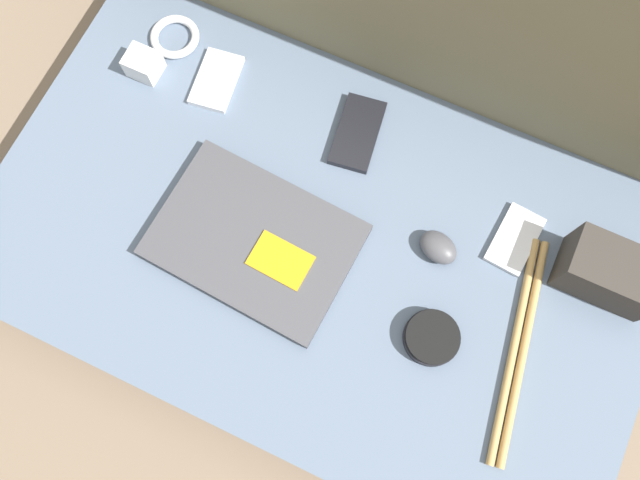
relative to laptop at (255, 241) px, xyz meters
The scene contains 12 objects.
ground_plane 0.16m from the laptop, 24.11° to the left, with size 8.00×8.00×0.00m, color #7A6651.
couch_seat 0.12m from the laptop, 24.11° to the left, with size 1.05×0.62×0.11m.
laptop is the anchor object (origin of this frame).
computer_mouse 0.28m from the laptop, 22.47° to the left, with size 0.07×0.06×0.03m.
speaker_puck 0.30m from the laptop, ahead, with size 0.08×0.08×0.03m.
phone_silver 0.29m from the laptop, 129.45° to the left, with size 0.08×0.11×0.01m.
phone_black 0.40m from the laptop, 25.45° to the left, with size 0.07×0.11×0.01m.
phone_small 0.24m from the laptop, 73.48° to the left, with size 0.08×0.13×0.01m.
camera_pouch 0.53m from the laptop, 18.60° to the left, with size 0.14×0.08×0.09m.
charger_brick 0.36m from the laptop, 147.44° to the left, with size 0.05×0.05×0.04m.
cable_coil 0.39m from the laptop, 137.01° to the left, with size 0.08×0.08×0.01m.
drumstick_pair 0.43m from the laptop, ahead, with size 0.08×0.34×0.01m.
Camera 1 is at (0.11, -0.23, 1.05)m, focal length 35.00 mm.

